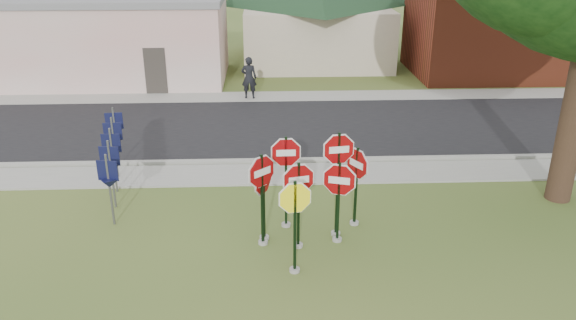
{
  "coord_description": "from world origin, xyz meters",
  "views": [
    {
      "loc": [
        -0.94,
        -10.79,
        7.31
      ],
      "look_at": [
        -0.4,
        2.0,
        1.97
      ],
      "focal_mm": 35.0,
      "sensor_mm": 36.0,
      "label": 1
    }
  ],
  "objects_px": {
    "stop_sign_center": "(298,194)",
    "stop_sign_left": "(262,187)",
    "stop_sign_yellow": "(295,216)",
    "pedestrian": "(249,78)"
  },
  "relations": [
    {
      "from": "stop_sign_yellow",
      "to": "stop_sign_left",
      "type": "bearing_deg",
      "value": 120.1
    },
    {
      "from": "stop_sign_center",
      "to": "stop_sign_left",
      "type": "relative_size",
      "value": 0.94
    },
    {
      "from": "stop_sign_center",
      "to": "stop_sign_yellow",
      "type": "relative_size",
      "value": 0.99
    },
    {
      "from": "stop_sign_yellow",
      "to": "stop_sign_center",
      "type": "bearing_deg",
      "value": 82.46
    },
    {
      "from": "stop_sign_yellow",
      "to": "stop_sign_left",
      "type": "distance_m",
      "value": 1.45
    },
    {
      "from": "stop_sign_left",
      "to": "pedestrian",
      "type": "xyz_separation_m",
      "value": [
        -0.6,
        12.71,
        -0.55
      ]
    },
    {
      "from": "stop_sign_center",
      "to": "pedestrian",
      "type": "bearing_deg",
      "value": 96.5
    },
    {
      "from": "stop_sign_center",
      "to": "stop_sign_yellow",
      "type": "distance_m",
      "value": 1.08
    },
    {
      "from": "stop_sign_left",
      "to": "pedestrian",
      "type": "height_order",
      "value": "stop_sign_left"
    },
    {
      "from": "stop_sign_left",
      "to": "stop_sign_yellow",
      "type": "bearing_deg",
      "value": -59.9
    }
  ]
}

